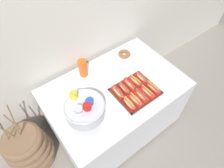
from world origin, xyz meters
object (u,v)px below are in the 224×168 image
object	(u,v)px
hot_dog_9	(141,77)
buffet_table	(115,107)
hot_dog_0	(129,103)
hot_dog_8	(136,81)
serving_tray	(135,91)
hot_dog_3	(147,91)
hot_dog_5	(118,92)
cup_stack	(83,68)
punch_bowl	(84,109)
hot_dog_6	(124,88)
hot_dog_1	(136,99)
hot_dog_7	(130,84)
hot_dog_4	(153,87)
hot_dog_2	(142,95)
floor_vase	(29,149)
donut	(124,54)

from	to	relation	value
hot_dog_9	buffet_table	bearing A→B (deg)	164.06
hot_dog_0	hot_dog_8	world-z (taller)	hot_dog_0
serving_tray	hot_dog_3	world-z (taller)	hot_dog_3
hot_dog_5	hot_dog_3	bearing A→B (deg)	-36.28
buffet_table	cup_stack	xyz separation A→B (m)	(-0.16, 0.33, 0.47)
buffet_table	hot_dog_3	world-z (taller)	hot_dog_3
hot_dog_0	punch_bowl	world-z (taller)	punch_bowl
hot_dog_6	cup_stack	size ratio (longest dim) A/B	0.81
hot_dog_1	hot_dog_7	distance (m)	0.18
hot_dog_4	cup_stack	distance (m)	0.72
hot_dog_7	hot_dog_2	bearing A→B (deg)	-90.03
hot_dog_5	hot_dog_9	xyz separation A→B (m)	(0.30, -0.00, 0.00)
hot_dog_1	hot_dog_2	world-z (taller)	hot_dog_2
hot_dog_3	hot_dog_1	bearing A→B (deg)	179.97
hot_dog_8	floor_vase	bearing A→B (deg)	166.40
serving_tray	hot_dog_0	size ratio (longest dim) A/B	2.37
cup_stack	hot_dog_1	bearing A→B (deg)	-70.21
hot_dog_5	hot_dog_8	xyz separation A→B (m)	(0.22, -0.00, -0.00)
hot_dog_6	cup_stack	bearing A→B (deg)	116.82
hot_dog_9	hot_dog_6	bearing A→B (deg)	179.97
hot_dog_1	hot_dog_0	bearing A→B (deg)	179.97
buffet_table	floor_vase	size ratio (longest dim) A/B	1.26
serving_tray	hot_dog_1	bearing A→B (deg)	-132.30
hot_dog_5	hot_dog_6	size ratio (longest dim) A/B	1.10
hot_dog_8	hot_dog_3	bearing A→B (deg)	-90.03
buffet_table	hot_dog_3	bearing A→B (deg)	-50.88
hot_dog_1	cup_stack	bearing A→B (deg)	109.79
serving_tray	hot_dog_3	bearing A→B (deg)	-47.75
buffet_table	hot_dog_4	size ratio (longest dim) A/B	7.54
floor_vase	hot_dog_4	xyz separation A→B (m)	(1.26, -0.45, 0.55)
hot_dog_9	donut	xyz separation A→B (m)	(0.09, 0.38, -0.01)
serving_tray	hot_dog_5	size ratio (longest dim) A/B	2.30
hot_dog_0	hot_dog_3	world-z (taller)	hot_dog_0
hot_dog_1	hot_dog_8	world-z (taller)	hot_dog_1
hot_dog_3	cup_stack	world-z (taller)	cup_stack
hot_dog_0	hot_dog_4	xyz separation A→B (m)	(0.30, -0.00, 0.00)
serving_tray	hot_dog_6	xyz separation A→B (m)	(-0.07, 0.08, 0.03)
hot_dog_6	hot_dog_2	bearing A→B (deg)	-65.58
hot_dog_6	donut	bearing A→B (deg)	50.54
buffet_table	hot_dog_5	bearing A→B (deg)	-109.46
punch_bowl	donut	size ratio (longest dim) A/B	2.52
hot_dog_3	donut	xyz separation A→B (m)	(0.16, 0.55, -0.01)
floor_vase	hot_dog_4	bearing A→B (deg)	-19.74
floor_vase	hot_dog_0	size ratio (longest dim) A/B	6.35
hot_dog_3	punch_bowl	size ratio (longest dim) A/B	0.52
floor_vase	hot_dog_7	xyz separation A→B (m)	(1.11, -0.29, 0.55)
hot_dog_4	floor_vase	bearing A→B (deg)	160.26
hot_dog_8	hot_dog_9	world-z (taller)	same
hot_dog_5	hot_dog_7	world-z (taller)	hot_dog_7
floor_vase	hot_dog_1	size ratio (longest dim) A/B	6.52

